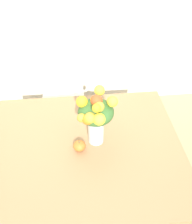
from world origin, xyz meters
name	(u,v)px	position (x,y,z in m)	size (l,w,h in m)	color
ground_plane	(87,206)	(0.00, 0.00, 0.00)	(12.00, 12.00, 0.00)	tan
dining_table	(85,156)	(0.00, 0.00, 0.67)	(1.31, 1.12, 0.76)	#9E754C
flower_vase	(96,116)	(0.08, 0.05, 0.99)	(0.26, 0.26, 0.40)	silver
pumpkin	(79,146)	(-0.03, -0.01, 0.79)	(0.08, 0.08, 0.08)	orange
dining_chair_near_window	(63,96)	(-0.16, 0.96, 0.46)	(0.46, 0.46, 0.89)	silver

